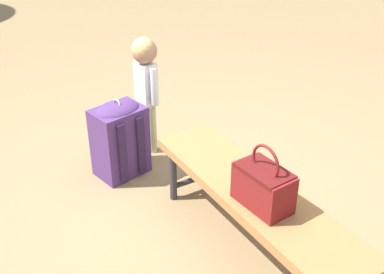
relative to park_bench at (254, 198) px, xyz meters
name	(u,v)px	position (x,y,z in m)	size (l,w,h in m)	color
ground_plane	(194,203)	(0.58, -0.02, -0.39)	(40.00, 40.00, 0.00)	#8C704C
park_bench	(254,198)	(0.00, 0.00, 0.00)	(1.63, 0.57, 0.45)	#9E6B3D
handbag	(263,185)	(-0.12, 0.06, 0.18)	(0.33, 0.19, 0.37)	maroon
child_standing	(146,77)	(1.39, -0.17, 0.24)	(0.26, 0.19, 0.94)	#CCCC8C
backpack_large	(119,137)	(1.22, 0.18, -0.09)	(0.35, 0.39, 0.61)	#4C2D66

